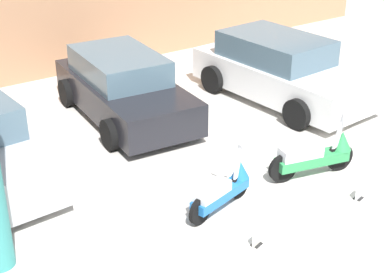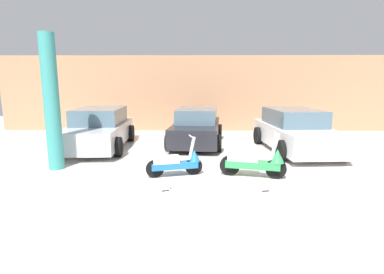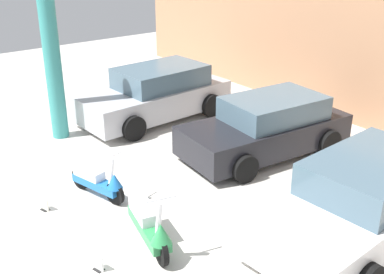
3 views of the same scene
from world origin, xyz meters
name	(u,v)px [view 2 (image 2 of 3)]	position (x,y,z in m)	size (l,w,h in m)	color
ground_plane	(216,186)	(0.00, 0.00, 0.00)	(28.00, 28.00, 0.00)	silver
wall_back	(206,94)	(0.00, 7.91, 1.77)	(19.60, 0.12, 3.54)	tan
scooter_front_left	(177,162)	(-0.92, 0.73, 0.35)	(1.39, 0.64, 0.99)	black
scooter_front_right	(256,161)	(1.01, 0.67, 0.40)	(1.59, 0.70, 1.13)	black
car_rear_left	(99,129)	(-3.87, 3.96, 0.67)	(2.18, 4.22, 1.40)	#B7B7BC
car_rear_center	(197,127)	(-0.43, 4.73, 0.64)	(2.15, 4.04, 1.33)	black
car_rear_right	(294,131)	(2.89, 3.62, 0.67)	(2.22, 4.25, 1.41)	white
placard_near_left_scooter	(165,185)	(-1.11, -0.30, 0.11)	(0.20, 0.16, 0.26)	black
placard_near_right_scooter	(265,186)	(1.03, -0.29, 0.11)	(0.20, 0.16, 0.26)	black
support_column_side	(52,103)	(-4.22, 1.33, 1.77)	(0.40, 0.40, 3.54)	teal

